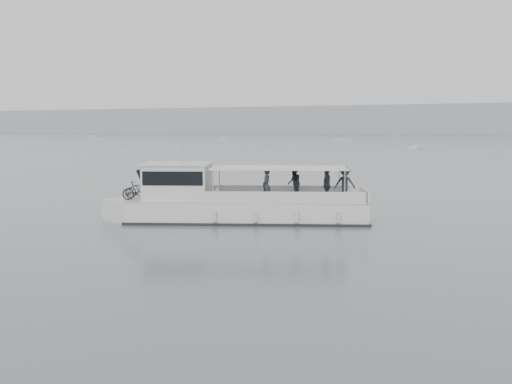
% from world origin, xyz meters
% --- Properties ---
extents(ground, '(1400.00, 1400.00, 0.00)m').
position_xyz_m(ground, '(0.00, 0.00, 0.00)').
color(ground, '#555E64').
rests_on(ground, ground).
extents(headland, '(1400.00, 90.00, 28.00)m').
position_xyz_m(headland, '(0.00, 560.00, 14.00)').
color(headland, '#939EA8').
rests_on(headland, ground).
extents(tour_boat, '(14.13, 7.65, 6.03)m').
position_xyz_m(tour_boat, '(0.55, -2.74, 0.99)').
color(tour_boat, silver).
rests_on(tour_boat, ground).
extents(moored_fleet, '(423.11, 292.02, 10.26)m').
position_xyz_m(moored_fleet, '(-28.41, 201.22, 0.36)').
color(moored_fleet, silver).
rests_on(moored_fleet, ground).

